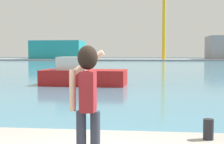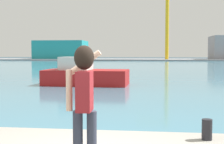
# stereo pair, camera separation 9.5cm
# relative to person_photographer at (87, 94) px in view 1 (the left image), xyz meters

# --- Properties ---
(ground_plane) EXTENTS (220.00, 220.00, 0.00)m
(ground_plane) POSITION_rel_person_photographer_xyz_m (0.03, 50.20, -1.60)
(ground_plane) COLOR #334751
(harbor_water) EXTENTS (140.00, 100.00, 0.02)m
(harbor_water) POSITION_rel_person_photographer_xyz_m (0.03, 52.20, -1.59)
(harbor_water) COLOR teal
(harbor_water) RESTS_ON ground_plane
(far_shore_dock) EXTENTS (140.00, 20.00, 0.37)m
(far_shore_dock) POSITION_rel_person_photographer_xyz_m (0.03, 92.20, -1.41)
(far_shore_dock) COLOR gray
(far_shore_dock) RESTS_ON ground_plane
(person_photographer) EXTENTS (0.53, 0.55, 1.74)m
(person_photographer) POSITION_rel_person_photographer_xyz_m (0.00, 0.00, 0.00)
(person_photographer) COLOR #2D3342
(person_photographer) RESTS_ON quay_promenade
(harbor_bollard) EXTENTS (0.19, 0.19, 0.39)m
(harbor_bollard) POSITION_rel_person_photographer_xyz_m (2.00, 1.70, -0.87)
(harbor_bollard) COLOR black
(harbor_bollard) RESTS_ON quay_promenade
(boat_moored) EXTENTS (5.71, 2.81, 1.89)m
(boat_moored) POSITION_rel_person_photographer_xyz_m (-3.43, 16.33, -0.90)
(boat_moored) COLOR #B21919
(boat_moored) RESTS_ON harbor_water
(warehouse_left) EXTENTS (15.65, 10.17, 5.66)m
(warehouse_left) POSITION_rel_person_photographer_xyz_m (-26.79, 91.91, 1.61)
(warehouse_left) COLOR teal
(warehouse_left) RESTS_ON far_shore_dock
(port_crane) EXTENTS (9.23, 1.07, 18.51)m
(port_crane) POSITION_rel_person_photographer_xyz_m (5.25, 87.12, 9.62)
(port_crane) COLOR yellow
(port_crane) RESTS_ON far_shore_dock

